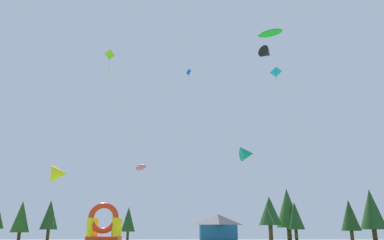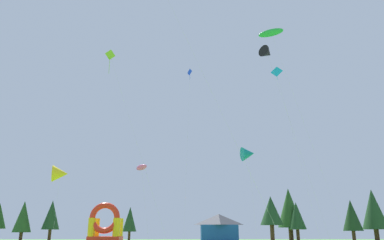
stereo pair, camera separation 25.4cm
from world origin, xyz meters
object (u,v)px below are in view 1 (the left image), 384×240
kite_yellow_delta (59,174)px  kite_black_delta (267,53)px  kite_blue_diamond (189,75)px  inflatable_blue_arch (104,229)px  kite_teal_delta (247,154)px  festival_tent (218,229)px  kite_pink_parafoil (141,167)px  kite_lime_diamond (110,58)px  kite_cyan_diamond (276,74)px  kite_green_parafoil (270,33)px

kite_yellow_delta → kite_black_delta: kite_black_delta is taller
kite_blue_diamond → inflatable_blue_arch: kite_blue_diamond is taller
kite_teal_delta → festival_tent: 13.02m
inflatable_blue_arch → festival_tent: inflatable_blue_arch is taller
kite_pink_parafoil → kite_teal_delta: kite_teal_delta is taller
kite_lime_diamond → kite_pink_parafoil: kite_lime_diamond is taller
kite_cyan_diamond → kite_blue_diamond: kite_blue_diamond is taller
kite_green_parafoil → kite_blue_diamond: size_ratio=1.05×
kite_pink_parafoil → kite_black_delta: (15.21, -9.61, 11.89)m
kite_yellow_delta → kite_green_parafoil: bearing=3.8°
kite_cyan_diamond → kite_teal_delta: size_ratio=1.81×
kite_yellow_delta → inflatable_blue_arch: bearing=80.0°
kite_cyan_diamond → kite_black_delta: bearing=-112.5°
kite_yellow_delta → kite_green_parafoil: kite_green_parafoil is taller
kite_lime_diamond → kite_pink_parafoil: (2.95, 9.45, -11.16)m
kite_teal_delta → kite_black_delta: (1.11, -9.41, 10.05)m
kite_green_parafoil → kite_pink_parafoil: bearing=167.8°
kite_black_delta → festival_tent: (-4.48, 17.61, -19.59)m
kite_black_delta → festival_tent: size_ratio=4.29×
kite_green_parafoil → kite_teal_delta: bearing=132.2°
kite_black_delta → inflatable_blue_arch: size_ratio=3.82×
inflatable_blue_arch → kite_blue_diamond: bearing=-9.9°
inflatable_blue_arch → kite_green_parafoil: bearing=-29.1°
kite_lime_diamond → kite_teal_delta: (17.05, 9.25, -9.33)m
kite_black_delta → inflatable_blue_arch: (-21.35, 18.90, -19.57)m
kite_blue_diamond → inflatable_blue_arch: 27.12m
kite_green_parafoil → inflatable_blue_arch: bearing=150.9°
kite_yellow_delta → kite_cyan_diamond: bearing=5.8°
festival_tent → kite_black_delta: bearing=-75.7°
kite_lime_diamond → kite_green_parafoil: bearing=15.7°
kite_cyan_diamond → kite_black_delta: size_ratio=1.01×
kite_lime_diamond → kite_yellow_delta: kite_lime_diamond is taller
kite_green_parafoil → kite_yellow_delta: bearing=-176.2°
kite_lime_diamond → festival_tent: 29.11m
kite_lime_diamond → kite_blue_diamond: size_ratio=0.81×
kite_cyan_diamond → kite_teal_delta: 11.45m
kite_cyan_diamond → kite_yellow_delta: size_ratio=2.50×
kite_yellow_delta → kite_blue_diamond: size_ratio=0.34×
kite_yellow_delta → kite_blue_diamond: kite_blue_diamond is taller
kite_blue_diamond → festival_tent: bearing=12.0°
festival_tent → inflatable_blue_arch: bearing=175.6°
kite_cyan_diamond → kite_green_parafoil: kite_green_parafoil is taller
kite_green_parafoil → kite_cyan_diamond: bearing=54.0°
kite_lime_diamond → kite_yellow_delta: bearing=145.5°
kite_cyan_diamond → kite_blue_diamond: 15.70m
kite_cyan_diamond → kite_blue_diamond: (-11.60, 9.82, 3.95)m
kite_yellow_delta → kite_blue_diamond: 26.61m
kite_cyan_diamond → kite_teal_delta: kite_cyan_diamond is taller
kite_black_delta → kite_blue_diamond: size_ratio=0.83×
kite_green_parafoil → festival_tent: bearing=119.3°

